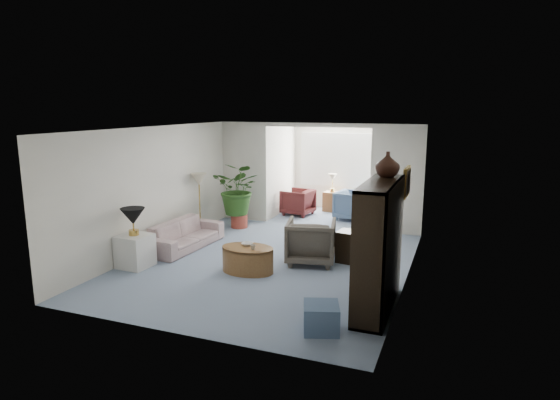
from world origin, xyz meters
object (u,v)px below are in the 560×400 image
at_px(coffee_table, 248,259).
at_px(side_table_dark, 351,247).
at_px(cabinet_urn, 388,164).
at_px(sunroom_table, 332,202).
at_px(sunroom_chair_blue, 353,205).
at_px(wingback_chair, 311,241).
at_px(coffee_bowl, 247,244).
at_px(table_lamp, 133,216).
at_px(plant_pot, 239,221).
at_px(framed_picture, 408,182).
at_px(coffee_cup, 253,247).
at_px(sunroom_chair_maroon, 298,202).
at_px(end_table, 135,251).
at_px(ottoman, 321,318).
at_px(sofa, 185,235).
at_px(entertainment_cabinet, 379,247).
at_px(floor_lamp, 199,179).

height_order(coffee_table, side_table_dark, side_table_dark).
distance_m(cabinet_urn, sunroom_table, 6.26).
bearing_deg(sunroom_chair_blue, wingback_chair, -171.63).
xyz_separation_m(coffee_table, coffee_bowl, (-0.05, 0.10, 0.25)).
bearing_deg(table_lamp, wingback_chair, 25.35).
height_order(plant_pot, sunroom_chair_blue, sunroom_chair_blue).
xyz_separation_m(cabinet_urn, sunroom_table, (-2.29, 5.55, -1.78)).
height_order(coffee_table, wingback_chair, wingback_chair).
bearing_deg(framed_picture, coffee_cup, -167.79).
distance_m(coffee_bowl, sunroom_chair_maroon, 4.50).
bearing_deg(sunroom_table, end_table, -110.26).
height_order(coffee_table, coffee_cup, coffee_cup).
xyz_separation_m(coffee_cup, sunroom_chair_maroon, (-0.78, 4.66, -0.14)).
bearing_deg(end_table, coffee_cup, 10.46).
bearing_deg(end_table, framed_picture, 11.39).
relative_size(sunroom_chair_maroon, sunroom_table, 1.41).
bearing_deg(coffee_cup, ottoman, -43.38).
height_order(coffee_cup, plant_pot, coffee_cup).
relative_size(wingback_chair, sunroom_table, 1.67).
xyz_separation_m(sofa, sunroom_table, (1.95, 4.46, -0.01)).
bearing_deg(sunroom_chair_blue, cabinet_urn, -154.27).
relative_size(framed_picture, wingback_chair, 0.55).
xyz_separation_m(sofa, ottoman, (3.68, -2.56, -0.10)).
bearing_deg(entertainment_cabinet, cabinet_urn, 90.00).
relative_size(table_lamp, ottoman, 0.96).
distance_m(sofa, end_table, 1.36).
distance_m(end_table, sunroom_table, 6.20).
distance_m(floor_lamp, coffee_cup, 3.20).
distance_m(side_table_dark, sunroom_chair_blue, 3.46).
xyz_separation_m(end_table, sunroom_chair_maroon, (1.40, 5.06, 0.05)).
height_order(coffee_table, cabinet_urn, cabinet_urn).
bearing_deg(wingback_chair, entertainment_cabinet, 120.78).
distance_m(framed_picture, side_table_dark, 1.90).
height_order(coffee_table, ottoman, coffee_table).
bearing_deg(sunroom_table, wingback_chair, -80.05).
bearing_deg(sunroom_table, coffee_cup, -89.64).
xyz_separation_m(sofa, coffee_cup, (1.98, -0.95, 0.21)).
bearing_deg(coffee_table, coffee_cup, -33.69).
xyz_separation_m(sofa, cabinet_urn, (4.23, -1.08, 1.77)).
distance_m(ottoman, sunroom_table, 7.23).
xyz_separation_m(coffee_bowl, sunroom_chair_maroon, (-0.58, 4.46, -0.13)).
xyz_separation_m(cabinet_urn, sunroom_chair_maroon, (-3.04, 4.80, -1.70)).
bearing_deg(cabinet_urn, sunroom_chair_maroon, 122.36).
relative_size(end_table, floor_lamp, 1.66).
relative_size(ottoman, sunroom_chair_maroon, 0.60).
bearing_deg(sofa, coffee_bowl, -109.67).
bearing_deg(coffee_bowl, coffee_cup, -45.00).
distance_m(table_lamp, sunroom_chair_blue, 5.86).
bearing_deg(ottoman, side_table_dark, 95.13).
height_order(ottoman, sunroom_chair_blue, sunroom_chair_blue).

